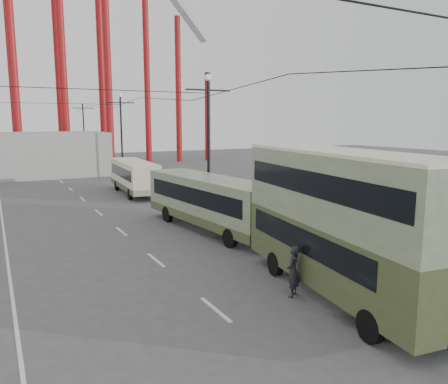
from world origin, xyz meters
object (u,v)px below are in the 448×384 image
single_decker_green (210,201)px  single_decker_cream (134,176)px  pedestrian (293,271)px  double_decker_bus (341,217)px

single_decker_green → single_decker_cream: 14.72m
single_decker_green → single_decker_cream: bearing=84.7°
single_decker_cream → pedestrian: single_decker_cream is taller
double_decker_bus → single_decker_green: 11.07m
double_decker_bus → pedestrian: bearing=158.8°
pedestrian → single_decker_cream: bearing=-132.1°
single_decker_cream → pedestrian: 24.99m
double_decker_bus → single_decker_cream: double_decker_bus is taller
single_decker_green → single_decker_cream: (-0.14, 14.72, -0.13)m
single_decker_green → pedestrian: 10.38m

